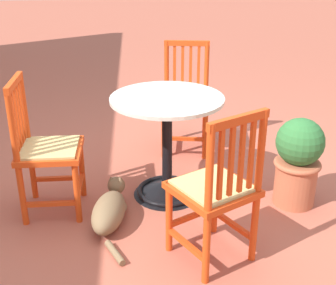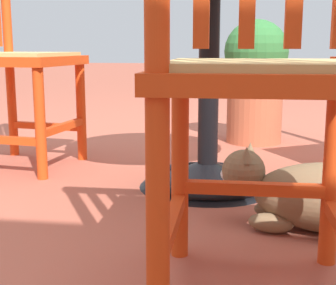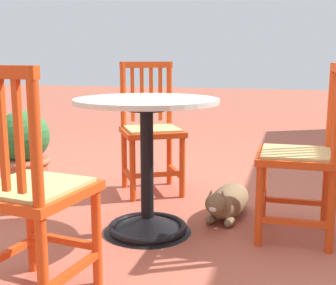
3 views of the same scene
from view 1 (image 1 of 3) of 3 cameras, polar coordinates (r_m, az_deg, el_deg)
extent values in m
plane|color=#AD5642|center=(3.29, 2.82, -6.86)|extent=(24.00, 24.00, 0.00)
cone|color=black|center=(3.32, -0.11, -5.59)|extent=(0.48, 0.48, 0.10)
torus|color=black|center=(3.33, -0.11, -5.96)|extent=(0.44, 0.44, 0.04)
cylinder|color=black|center=(3.17, -0.11, -0.50)|extent=(0.07, 0.07, 0.66)
cylinder|color=black|center=(3.06, -0.12, 4.84)|extent=(0.20, 0.20, 0.04)
cylinder|color=beige|center=(3.05, -0.12, 5.42)|extent=(0.76, 0.76, 0.02)
cylinder|color=#D64214|center=(2.67, 0.13, -9.19)|extent=(0.04, 0.04, 0.45)
cylinder|color=#D64214|center=(2.85, 5.82, -7.04)|extent=(0.04, 0.04, 0.45)
cylinder|color=#D64214|center=(2.32, 4.96, -8.16)|extent=(0.04, 0.04, 0.91)
cylinder|color=#D64214|center=(2.52, 11.01, -5.73)|extent=(0.04, 0.04, 0.91)
cube|color=#D64214|center=(2.60, 2.30, -12.44)|extent=(0.31, 0.20, 0.03)
cube|color=#D64214|center=(2.78, 8.02, -9.99)|extent=(0.31, 0.20, 0.03)
cube|color=#D64214|center=(2.78, 3.05, -9.06)|extent=(0.20, 0.31, 0.03)
cube|color=#D64214|center=(2.53, 5.52, -5.77)|extent=(0.55, 0.55, 0.04)
cube|color=tan|center=(2.52, 5.54, -5.33)|extent=(0.48, 0.48, 0.02)
cube|color=#D64214|center=(2.25, 6.51, -2.74)|extent=(0.03, 0.03, 0.39)
cube|color=#D64214|center=(2.29, 7.81, -2.30)|extent=(0.03, 0.03, 0.39)
cube|color=#D64214|center=(2.33, 9.06, -1.88)|extent=(0.03, 0.03, 0.39)
cube|color=#D64214|center=(2.37, 10.26, -1.47)|extent=(0.03, 0.03, 0.39)
cube|color=#D64214|center=(2.23, 8.76, 2.78)|extent=(0.22, 0.34, 0.04)
cylinder|color=#D64214|center=(3.79, 4.61, 1.15)|extent=(0.04, 0.04, 0.45)
cylinder|color=#D64214|center=(3.80, -0.53, 1.29)|extent=(0.04, 0.04, 0.45)
cylinder|color=#D64214|center=(4.03, 4.68, 6.03)|extent=(0.04, 0.04, 0.91)
cylinder|color=#D64214|center=(4.04, -0.17, 6.15)|extent=(0.04, 0.04, 0.91)
cube|color=#D64214|center=(3.98, 4.55, 0.96)|extent=(0.34, 0.08, 0.03)
cube|color=#D64214|center=(3.99, -0.34, 1.09)|extent=(0.34, 0.08, 0.03)
cube|color=#D64214|center=(3.81, 2.03, 0.46)|extent=(0.08, 0.34, 0.03)
cube|color=#D64214|center=(3.87, 2.17, 5.01)|extent=(0.45, 0.45, 0.04)
cube|color=tan|center=(3.87, 2.18, 5.32)|extent=(0.40, 0.40, 0.02)
cube|color=#D64214|center=(3.97, 3.80, 9.16)|extent=(0.02, 0.03, 0.39)
cube|color=#D64214|center=(3.97, 2.80, 9.19)|extent=(0.02, 0.03, 0.39)
cube|color=#D64214|center=(3.97, 1.81, 9.21)|extent=(0.02, 0.03, 0.39)
cube|color=#D64214|center=(3.97, 0.82, 9.23)|extent=(0.02, 0.03, 0.39)
cube|color=#D64214|center=(3.92, 2.36, 12.17)|extent=(0.08, 0.38, 0.04)
cylinder|color=#D64214|center=(3.28, -10.63, -2.97)|extent=(0.04, 0.04, 0.45)
cylinder|color=#D64214|center=(2.98, -11.20, -5.90)|extent=(0.04, 0.04, 0.45)
cylinder|color=#D64214|center=(3.24, -16.92, 0.52)|extent=(0.04, 0.04, 0.91)
cylinder|color=#D64214|center=(2.94, -18.16, -2.09)|extent=(0.04, 0.04, 0.91)
cube|color=#D64214|center=(3.34, -13.43, -4.35)|extent=(0.03, 0.34, 0.03)
cube|color=#D64214|center=(3.05, -14.28, -7.35)|extent=(0.03, 0.34, 0.03)
cube|color=#D64214|center=(3.15, -10.82, -5.25)|extent=(0.34, 0.03, 0.03)
cube|color=#D64214|center=(3.06, -14.36, -1.01)|extent=(0.40, 0.40, 0.04)
cube|color=tan|center=(3.05, -14.40, -0.64)|extent=(0.35, 0.35, 0.02)
cube|color=#D64214|center=(3.10, -17.65, 3.85)|extent=(0.02, 0.02, 0.39)
cube|color=#D64214|center=(3.04, -17.90, 3.41)|extent=(0.02, 0.02, 0.39)
cube|color=#D64214|center=(2.97, -18.16, 2.96)|extent=(0.02, 0.02, 0.39)
cube|color=#D64214|center=(2.91, -18.44, 2.48)|extent=(0.02, 0.02, 0.39)
cube|color=#D64214|center=(2.94, -18.54, 7.02)|extent=(0.38, 0.04, 0.04)
ellipsoid|color=brown|center=(2.98, -7.33, -8.52)|extent=(0.47, 0.27, 0.19)
ellipsoid|color=silver|center=(3.07, -6.92, -7.69)|extent=(0.20, 0.18, 0.14)
sphere|color=brown|center=(3.16, -6.41, -5.28)|extent=(0.12, 0.12, 0.12)
ellipsoid|color=silver|center=(3.20, -6.25, -5.11)|extent=(0.05, 0.06, 0.04)
cone|color=brown|center=(3.13, -7.07, -4.49)|extent=(0.04, 0.04, 0.04)
cone|color=brown|center=(3.12, -5.92, -4.55)|extent=(0.04, 0.04, 0.04)
ellipsoid|color=brown|center=(3.16, -7.60, -7.90)|extent=(0.13, 0.08, 0.05)
ellipsoid|color=brown|center=(3.14, -5.63, -8.03)|extent=(0.13, 0.08, 0.05)
cylinder|color=brown|center=(2.75, -6.58, -13.38)|extent=(0.22, 0.13, 0.04)
cylinder|color=#B25B3D|center=(3.28, 15.44, -4.73)|extent=(0.28, 0.28, 0.32)
torus|color=#B25B3D|center=(3.22, 15.71, -2.54)|extent=(0.32, 0.32, 0.04)
sphere|color=#2D6B33|center=(3.15, 16.03, 0.07)|extent=(0.32, 0.32, 0.32)
camera|label=2|loc=(3.38, -30.36, -0.18)|focal=53.52mm
camera|label=3|loc=(5.17, -10.31, 15.14)|focal=47.92mm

